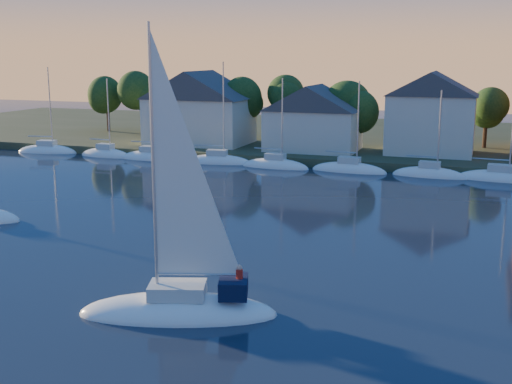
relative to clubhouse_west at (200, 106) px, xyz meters
The scene contains 9 objects.
ground 62.32m from the clubhouse_west, 69.23° to the right, with size 260.00×260.00×0.00m, color black.
shoreline_land 28.43m from the clubhouse_west, 37.69° to the left, with size 160.00×50.00×2.00m, color #303A22.
wooden_dock 23.56m from the clubhouse_west, 15.26° to the right, with size 120.00×3.00×1.00m, color brown.
clubhouse_west is the anchor object (origin of this frame).
clubhouse_centre 16.05m from the clubhouse_west, ahead, with size 11.55×8.40×8.08m.
clubhouse_east 30.02m from the clubhouse_west, ahead, with size 10.50×8.40×9.80m.
tree_line 24.55m from the clubhouse_west, 11.77° to the left, with size 93.40×5.40×8.90m.
moored_fleet 17.64m from the clubhouse_west, 32.73° to the right, with size 71.50×2.40×12.05m.
hero_sailboat 56.42m from the clubhouse_west, 66.50° to the right, with size 10.48×6.18×15.35m.
Camera 1 is at (14.05, -20.61, 12.79)m, focal length 45.00 mm.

